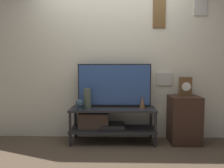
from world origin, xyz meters
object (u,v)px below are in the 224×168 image
at_px(vase_slim_bronze, 142,102).
at_px(decorative_bust, 80,104).
at_px(television, 114,85).
at_px(mantel_clock, 185,86).
at_px(vase_tall_ceramic, 88,99).

height_order(vase_slim_bronze, decorative_bust, vase_slim_bronze).
bearing_deg(vase_slim_bronze, television, 164.84).
relative_size(decorative_bust, mantel_clock, 0.55).
height_order(television, vase_slim_bronze, television).
height_order(decorative_bust, mantel_clock, mantel_clock).
xyz_separation_m(television, vase_slim_bronze, (0.43, -0.12, -0.25)).
distance_m(decorative_bust, mantel_clock, 1.66).
bearing_deg(television, vase_tall_ceramic, -161.19).
bearing_deg(decorative_bust, television, 25.88).
bearing_deg(decorative_bust, vase_slim_bronze, 7.95).
bearing_deg(decorative_bust, vase_tall_ceramic, 46.47).
bearing_deg(television, mantel_clock, -1.54).
distance_m(vase_slim_bronze, mantel_clock, 0.72).
bearing_deg(vase_slim_bronze, decorative_bust, -172.05).
distance_m(vase_tall_ceramic, vase_slim_bronze, 0.84).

